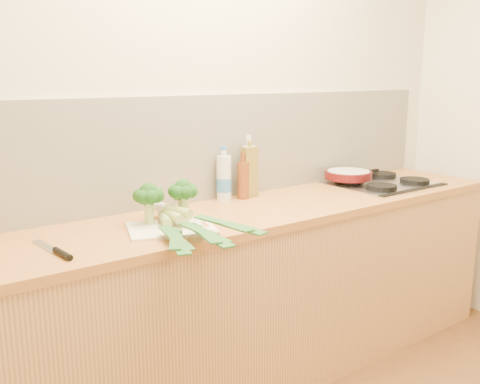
% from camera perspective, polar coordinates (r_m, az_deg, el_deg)
% --- Properties ---
extents(room_shell, '(3.50, 3.50, 3.50)m').
position_cam_1_polar(room_shell, '(2.76, -3.19, 4.70)').
color(room_shell, beige).
rests_on(room_shell, ground).
extents(counter, '(3.20, 0.62, 0.90)m').
position_cam_1_polar(counter, '(2.73, 0.38, -11.13)').
color(counter, tan).
rests_on(counter, ground).
extents(gas_hob, '(0.58, 0.50, 0.04)m').
position_cam_1_polar(gas_hob, '(3.27, 14.95, 0.97)').
color(gas_hob, silver).
rests_on(gas_hob, counter).
extents(chopping_board, '(0.42, 0.37, 0.01)m').
position_cam_1_polar(chopping_board, '(2.28, -7.33, -3.86)').
color(chopping_board, silver).
rests_on(chopping_board, counter).
extents(broccoli_left, '(0.13, 0.14, 0.18)m').
position_cam_1_polar(broccoli_left, '(2.31, -9.71, -0.41)').
color(broccoli_left, '#9FB569').
rests_on(broccoli_left, chopping_board).
extents(broccoli_right, '(0.13, 0.13, 0.19)m').
position_cam_1_polar(broccoli_right, '(2.34, -6.08, -0.02)').
color(broccoli_right, '#9FB569').
rests_on(broccoli_right, chopping_board).
extents(leek_front, '(0.28, 0.65, 0.04)m').
position_cam_1_polar(leek_front, '(2.24, -7.72, -3.39)').
color(leek_front, white).
rests_on(leek_front, chopping_board).
extents(leek_mid, '(0.14, 0.71, 0.04)m').
position_cam_1_polar(leek_mid, '(2.24, -6.48, -2.90)').
color(leek_mid, white).
rests_on(leek_mid, chopping_board).
extents(leek_back, '(0.17, 0.68, 0.04)m').
position_cam_1_polar(leek_back, '(2.24, -5.40, -2.37)').
color(leek_back, white).
rests_on(leek_back, chopping_board).
extents(chefs_knife, '(0.06, 0.32, 0.02)m').
position_cam_1_polar(chefs_knife, '(2.07, -18.83, -6.05)').
color(chefs_knife, silver).
rests_on(chefs_knife, counter).
extents(skillet, '(0.41, 0.28, 0.05)m').
position_cam_1_polar(skillet, '(3.22, 11.51, 1.84)').
color(skillet, '#460B0D').
rests_on(skillet, gas_hob).
extents(oil_tin, '(0.08, 0.05, 0.30)m').
position_cam_1_polar(oil_tin, '(2.83, 1.02, 2.18)').
color(oil_tin, olive).
rests_on(oil_tin, counter).
extents(glass_bottle, '(0.07, 0.07, 0.33)m').
position_cam_1_polar(glass_bottle, '(2.85, 0.92, 2.33)').
color(glass_bottle, silver).
rests_on(glass_bottle, counter).
extents(amber_bottle, '(0.06, 0.06, 0.25)m').
position_cam_1_polar(amber_bottle, '(2.80, 0.31, 1.35)').
color(amber_bottle, brown).
rests_on(amber_bottle, counter).
extents(water_bottle, '(0.08, 0.08, 0.26)m').
position_cam_1_polar(water_bottle, '(2.76, -1.74, 1.36)').
color(water_bottle, silver).
rests_on(water_bottle, counter).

